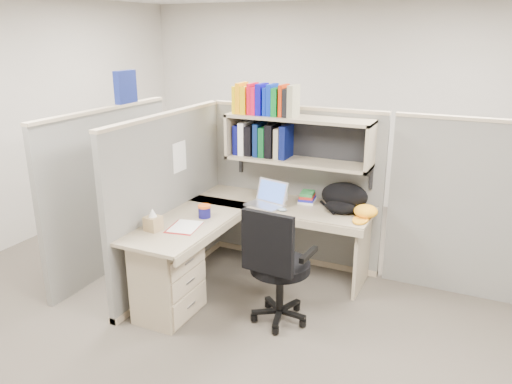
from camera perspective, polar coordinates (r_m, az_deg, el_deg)
The scene contains 14 objects.
ground at distance 4.64m, azimuth 0.12°, elevation -12.04°, with size 6.00×6.00×0.00m, color #37322B.
room_shell at distance 4.08m, azimuth 0.13°, elevation 8.08°, with size 6.00×6.00×6.00m.
cubicle at distance 4.80m, azimuth -1.58°, elevation 0.84°, with size 3.79×1.84×1.95m.
desk at distance 4.39m, azimuth -6.35°, elevation -7.56°, with size 1.74×1.75×0.73m.
laptop at distance 4.70m, azimuth 1.00°, elevation -0.26°, with size 0.34×0.34×0.24m, color silver, non-canonical shape.
backpack at distance 4.65m, azimuth 9.89°, elevation -0.65°, with size 0.43×0.34×0.26m, color black, non-canonical shape.
orange_cap at distance 4.55m, azimuth 12.43°, elevation -2.17°, with size 0.21×0.25×0.12m, color orange, non-canonical shape.
snack_canister at distance 4.47m, azimuth -5.91°, elevation -2.18°, with size 0.12×0.12×0.11m.
tissue_box at distance 4.24m, azimuth -11.70°, elevation -3.09°, with size 0.12×0.12×0.19m, color tan, non-canonical shape.
mouse at distance 4.61m, azimuth 3.00°, elevation -2.00°, with size 0.09×0.06×0.03m, color #7F9DB5.
paper_cup at distance 4.91m, azimuth 3.26°, elevation -0.38°, with size 0.07×0.07×0.10m, color white.
book_stack at distance 4.88m, azimuth 5.88°, elevation -0.56°, with size 0.15×0.20×0.10m, color gray, non-canonical shape.
loose_paper at distance 4.30m, azimuth -8.09°, elevation -3.92°, with size 0.22×0.30×0.00m, color silver, non-canonical shape.
task_chair at distance 4.12m, azimuth 2.47°, elevation -10.41°, with size 0.55×0.51×1.03m.
Camera 1 is at (1.69, -3.65, 2.32)m, focal length 35.00 mm.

